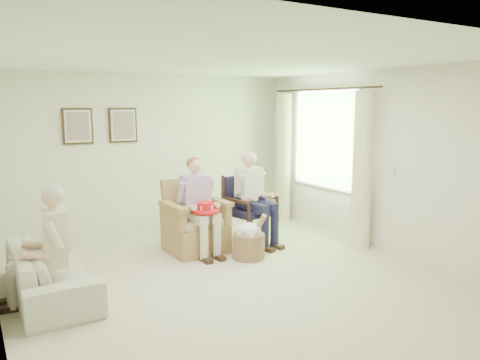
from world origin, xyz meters
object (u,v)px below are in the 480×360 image
(person_dark, at_px, (253,191))
(person_sofa, at_px, (52,240))
(wood_armchair, at_px, (247,206))
(red_hat, at_px, (205,209))
(hatbox, at_px, (249,240))
(sofa, at_px, (50,270))
(wicker_armchair, at_px, (195,229))
(person_wicker, at_px, (198,199))

(person_dark, xyz_separation_m, person_sofa, (-2.96, -0.73, -0.13))
(wood_armchair, relative_size, red_hat, 2.67)
(person_dark, xyz_separation_m, hatbox, (-0.40, -0.53, -0.57))
(red_hat, bearing_deg, sofa, -172.19)
(wicker_armchair, relative_size, red_hat, 2.71)
(wood_armchair, height_order, person_wicker, person_wicker)
(person_dark, height_order, hatbox, person_dark)
(red_hat, bearing_deg, person_dark, 11.84)
(wood_armchair, distance_m, person_dark, 0.31)
(wicker_armchair, xyz_separation_m, hatbox, (0.50, -0.69, -0.07))
(sofa, bearing_deg, wicker_armchair, -73.10)
(wood_armchair, bearing_deg, sofa, -179.90)
(wicker_armchair, height_order, person_dark, person_dark)
(red_hat, bearing_deg, person_wicker, 92.41)
(wood_armchair, bearing_deg, person_dark, -102.07)
(hatbox, bearing_deg, person_wicker, 132.16)
(person_wicker, xyz_separation_m, hatbox, (0.50, -0.55, -0.53))
(wicker_armchair, bearing_deg, person_wicker, -91.91)
(wicker_armchair, relative_size, sofa, 0.54)
(wood_armchair, relative_size, person_wicker, 0.75)
(person_wicker, relative_size, hatbox, 2.06)
(wood_armchair, height_order, hatbox, wood_armchair)
(sofa, xyz_separation_m, person_sofa, (-0.00, -0.26, 0.41))
(hatbox, bearing_deg, red_hat, 144.82)
(person_wicker, relative_size, person_dark, 0.97)
(person_dark, bearing_deg, person_sofa, -178.26)
(sofa, relative_size, person_dark, 1.39)
(person_dark, bearing_deg, person_wicker, 166.73)
(sofa, bearing_deg, wood_armchair, -77.83)
(sofa, distance_m, person_sofa, 0.49)
(wood_armchair, bearing_deg, red_hat, -170.35)
(red_hat, height_order, hatbox, red_hat)
(wicker_armchair, bearing_deg, sofa, -165.01)
(person_wicker, bearing_deg, sofa, -168.55)
(person_sofa, bearing_deg, person_dark, 110.93)
(person_sofa, height_order, red_hat, person_sofa)
(person_wicker, bearing_deg, wood_armchair, 7.50)
(wood_armchair, distance_m, person_sofa, 3.10)
(wood_armchair, bearing_deg, person_wicker, 177.35)
(wicker_armchair, xyz_separation_m, person_dark, (0.90, -0.16, 0.49))
(sofa, bearing_deg, person_wicker, -76.64)
(wicker_armchair, bearing_deg, red_hat, -90.46)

